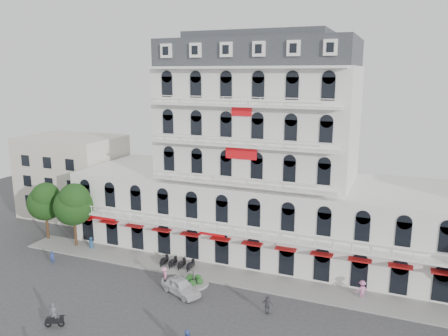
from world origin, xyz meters
TOP-DOWN VIEW (x-y plane):
  - ground at (0.00, 0.00)m, footprint 120.00×120.00m
  - sidewalk at (0.00, 9.00)m, footprint 53.00×4.00m
  - main_building at (0.00, 18.00)m, footprint 45.00×15.00m
  - flank_building_west at (-30.00, 20.00)m, footprint 14.00×10.00m
  - traffic_island at (-3.00, 6.00)m, footprint 3.20×3.20m
  - parked_scooter_row at (-6.35, 8.80)m, footprint 4.40×1.80m
  - tree_west_outer at (-25.95, 9.98)m, footprint 4.50×4.48m
  - tree_west_inner at (-20.95, 9.48)m, footprint 4.76×4.76m
  - parked_car at (-3.27, 3.79)m, footprint 5.01×3.64m
  - rider_west at (-10.63, -5.41)m, footprint 1.58×0.97m
  - rider_center at (-5.45, 4.41)m, footprint 1.21×1.40m
  - pedestrian_left at (-18.69, 9.50)m, footprint 0.87×0.68m
  - pedestrian_mid at (5.71, 3.42)m, footprint 1.05×0.45m
  - pedestrian_right at (13.34, 9.50)m, footprint 1.37×1.12m
  - pedestrian_far at (-20.00, 4.39)m, footprint 0.67×0.63m

SIDE VIEW (x-z plane):
  - ground at x=0.00m, z-range 0.00..0.00m
  - parked_scooter_row at x=-6.35m, z-range -0.55..0.55m
  - sidewalk at x=0.00m, z-range 0.00..0.16m
  - traffic_island at x=-3.00m, z-range -0.54..1.06m
  - pedestrian_far at x=-20.00m, z-range 0.00..1.53m
  - pedestrian_left at x=-18.69m, z-range 0.00..1.58m
  - parked_car at x=-3.27m, z-range 0.00..1.58m
  - pedestrian_mid at x=5.71m, z-range 0.00..1.79m
  - pedestrian_right at x=13.34m, z-range 0.00..1.85m
  - rider_west at x=-10.63m, z-range -0.11..2.05m
  - rider_center at x=-5.45m, z-range 0.05..2.18m
  - tree_west_outer at x=-25.95m, z-range 1.47..9.23m
  - tree_west_inner at x=-20.95m, z-range 1.56..9.81m
  - flank_building_west at x=-30.00m, z-range 0.00..12.00m
  - main_building at x=0.00m, z-range -2.94..22.86m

